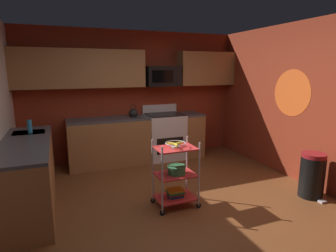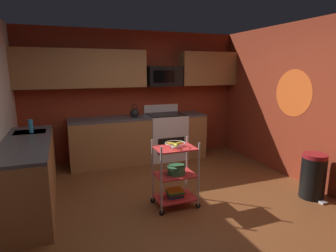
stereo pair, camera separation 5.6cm
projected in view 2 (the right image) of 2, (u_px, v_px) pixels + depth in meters
floor at (181, 208)px, 3.81m from camera, size 4.40×4.80×0.04m
wall_back at (135, 96)px, 5.77m from camera, size 4.52×0.06×2.60m
wall_right at (314, 105)px, 4.32m from camera, size 0.06×4.80×2.60m
wall_flower_decal at (293, 93)px, 4.65m from camera, size 0.00×0.78×0.78m
counter_run at (102, 151)px, 4.82m from camera, size 3.56×2.66×0.92m
oven_range at (166, 136)px, 5.83m from camera, size 0.76×0.65×1.10m
upper_cabinets at (130, 69)px, 5.43m from camera, size 4.40×0.33×0.70m
microwave at (164, 76)px, 5.68m from camera, size 0.70×0.39×0.40m
rolling_cart at (175, 174)px, 3.76m from camera, size 0.59×0.40×0.91m
fruit_bowl at (175, 144)px, 3.67m from camera, size 0.27×0.27×0.07m
mixing_bowl_large at (176, 170)px, 3.75m from camera, size 0.25×0.25×0.11m
book_stack at (175, 193)px, 3.81m from camera, size 0.22×0.19×0.11m
kettle at (135, 113)px, 5.49m from camera, size 0.21×0.18×0.26m
dish_soap_bottle at (31, 126)px, 4.11m from camera, size 0.06×0.06×0.20m
trash_can at (313, 176)px, 4.03m from camera, size 0.34×0.42×0.66m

